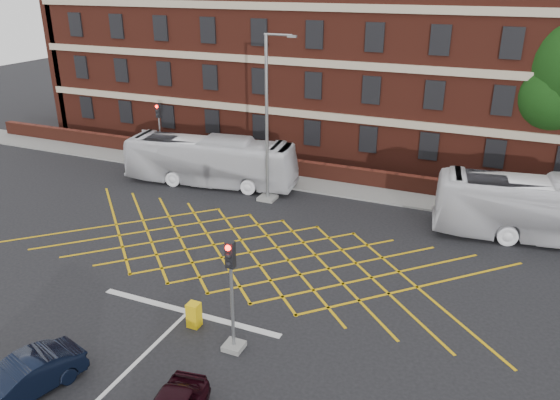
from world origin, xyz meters
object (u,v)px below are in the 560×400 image
at_px(bus_left, 210,161).
at_px(street_lamp, 268,146).
at_px(direction_signs, 149,140).
at_px(car_navy, 23,379).
at_px(utility_cabinet, 194,315).
at_px(bus_right, 557,210).
at_px(traffic_light_near, 232,307).
at_px(traffic_light_far, 161,139).

relative_size(bus_left, street_lamp, 1.15).
height_order(street_lamp, direction_signs, street_lamp).
xyz_separation_m(car_navy, utility_cabinet, (2.98, 5.32, -0.14)).
height_order(bus_right, direction_signs, bus_right).
xyz_separation_m(traffic_light_near, utility_cabinet, (-2.02, 0.62, -1.27)).
xyz_separation_m(bus_right, car_navy, (-15.63, -18.78, -1.00)).
distance_m(bus_left, direction_signs, 7.16).
bearing_deg(traffic_light_far, direction_signs, 158.17).
height_order(traffic_light_far, direction_signs, traffic_light_far).
relative_size(traffic_light_near, street_lamp, 0.45).
bearing_deg(utility_cabinet, traffic_light_near, -17.00).
relative_size(traffic_light_far, utility_cabinet, 4.29).
relative_size(bus_left, utility_cabinet, 11.02).
relative_size(bus_right, traffic_light_far, 2.74).
distance_m(traffic_light_near, direction_signs, 23.21).
height_order(traffic_light_far, street_lamp, street_lamp).
distance_m(car_navy, street_lamp, 18.17).
bearing_deg(direction_signs, traffic_light_far, -21.83).
bearing_deg(bus_left, bus_right, -97.96).
xyz_separation_m(bus_left, utility_cabinet, (7.18, -13.65, -1.03)).
distance_m(car_navy, traffic_light_near, 6.95).
bearing_deg(car_navy, direction_signs, 132.68).
relative_size(traffic_light_near, direction_signs, 1.94).
height_order(traffic_light_near, traffic_light_far, same).
xyz_separation_m(bus_left, direction_signs, (-6.63, 2.71, -0.15)).
bearing_deg(bus_left, street_lamp, -110.06).
bearing_deg(car_navy, traffic_light_near, 59.41).
distance_m(bus_right, traffic_light_near, 17.65).
bearing_deg(bus_right, traffic_light_near, 134.09).
bearing_deg(car_navy, bus_right, 66.39).
distance_m(bus_right, car_navy, 24.45).
distance_m(traffic_light_far, direction_signs, 1.56).
bearing_deg(bus_left, utility_cabinet, -159.69).
height_order(bus_left, traffic_light_near, traffic_light_near).
height_order(bus_right, car_navy, bus_right).
bearing_deg(bus_left, direction_signs, 60.33).
bearing_deg(direction_signs, bus_left, -22.26).
distance_m(street_lamp, utility_cabinet, 13.23).
relative_size(car_navy, traffic_light_near, 0.90).
distance_m(car_navy, utility_cabinet, 6.10).
relative_size(bus_left, direction_signs, 4.99).
height_order(car_navy, traffic_light_far, traffic_light_far).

